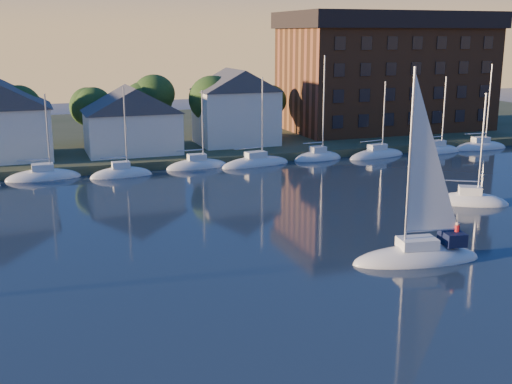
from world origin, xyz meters
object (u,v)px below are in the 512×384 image
clubhouse_east (236,106)px  clubhouse_centre (132,119)px  condo_block (386,71)px  hero_sailboat (419,253)px  drifting_sailboat_right (469,203)px

clubhouse_east → clubhouse_centre: bearing=-171.9°
clubhouse_east → condo_block: (26.00, 5.95, 3.79)m
hero_sailboat → drifting_sailboat_right: size_ratio=1.27×
clubhouse_east → drifting_sailboat_right: 36.01m
clubhouse_centre → clubhouse_east: clubhouse_east is taller
drifting_sailboat_right → clubhouse_centre: bearing=158.9°
hero_sailboat → clubhouse_east: bearing=-83.1°
clubhouse_centre → clubhouse_east: size_ratio=1.10×
clubhouse_east → condo_block: condo_block is taller
condo_block → hero_sailboat: condo_block is taller
clubhouse_east → condo_block: size_ratio=0.34×
clubhouse_centre → drifting_sailboat_right: size_ratio=1.03×
condo_block → hero_sailboat: 58.64m
condo_block → drifting_sailboat_right: condo_block is taller
clubhouse_centre → clubhouse_east: (14.00, 2.00, 0.87)m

